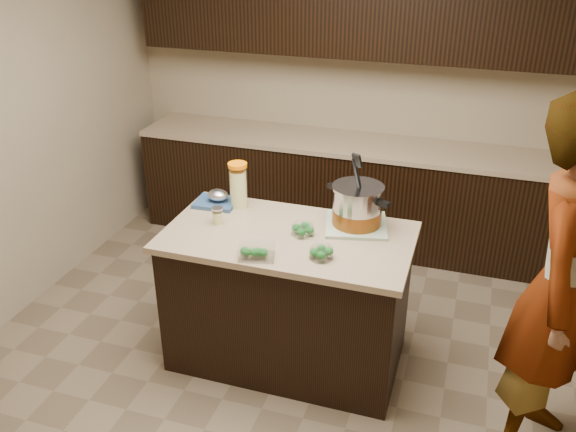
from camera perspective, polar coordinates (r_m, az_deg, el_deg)
name	(u,v)px	position (r m, az deg, el deg)	size (l,w,h in m)	color
ground_plane	(288,356)	(4.08, 0.00, -12.92)	(4.00, 4.00, 0.00)	brown
room_shell	(288,98)	(3.27, 0.00, 10.95)	(4.04, 4.04, 2.72)	tan
back_cabinets	(353,135)	(5.11, 6.06, 7.51)	(3.60, 0.63, 2.33)	black
island	(288,298)	(3.81, 0.00, -7.66)	(1.46, 0.81, 0.90)	black
dish_towel	(356,225)	(3.69, 6.40, -0.81)	(0.36, 0.36, 0.02)	#557A52
stock_pot	(357,208)	(3.64, 6.49, 0.77)	(0.41, 0.41, 0.44)	#B7B7BC
lemonade_pitcher	(238,187)	(3.87, -4.68, 2.72)	(0.14, 0.14, 0.29)	#DAD885
mason_jar	(218,216)	(3.70, -6.61, 0.00)	(0.07, 0.07, 0.11)	#DAD885
broccoli_tub_left	(303,230)	(3.56, 1.40, -1.36)	(0.16, 0.16, 0.06)	silver
broccoli_tub_right	(321,254)	(3.33, 3.14, -3.53)	(0.14, 0.14, 0.06)	silver
broccoli_tub_rect	(257,252)	(3.33, -2.94, -3.40)	(0.23, 0.19, 0.07)	silver
blue_tray	(217,200)	(3.95, -6.68, 1.52)	(0.27, 0.22, 0.10)	navy
person	(563,289)	(3.25, 24.37, -6.26)	(0.70, 0.46, 1.93)	gray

